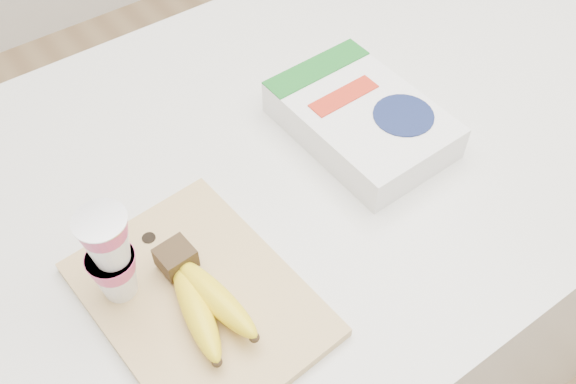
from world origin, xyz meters
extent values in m
plane|color=tan|center=(0.00, 0.00, 0.00)|extent=(4.00, 4.00, 0.00)
cube|color=silver|center=(0.00, 0.00, 0.50)|extent=(1.34, 0.89, 1.01)
cube|color=tan|center=(-0.39, -0.16, 1.01)|extent=(0.28, 0.36, 0.02)
cube|color=#382816|center=(-0.39, -0.10, 1.05)|extent=(0.05, 0.05, 0.03)
ellipsoid|color=yellow|center=(-0.40, -0.19, 1.04)|extent=(0.07, 0.18, 0.05)
sphere|color=#382816|center=(-0.42, -0.26, 1.04)|extent=(0.01, 0.01, 0.01)
ellipsoid|color=yellow|center=(-0.37, -0.19, 1.05)|extent=(0.06, 0.17, 0.05)
sphere|color=#382816|center=(-0.36, -0.27, 1.05)|extent=(0.01, 0.01, 0.01)
cylinder|color=silver|center=(-0.46, -0.09, 1.18)|extent=(0.07, 0.07, 0.00)
cube|color=white|center=(0.00, -0.03, 1.04)|extent=(0.21, 0.30, 0.06)
cube|color=#166620|center=(0.00, 0.08, 1.07)|extent=(0.20, 0.06, 0.00)
cylinder|color=#121C45|center=(0.04, -0.09, 1.07)|extent=(0.10, 0.10, 0.00)
cube|color=red|center=(-0.01, 0.00, 1.07)|extent=(0.13, 0.04, 0.00)
camera|label=1|loc=(-0.55, -0.59, 1.78)|focal=40.00mm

